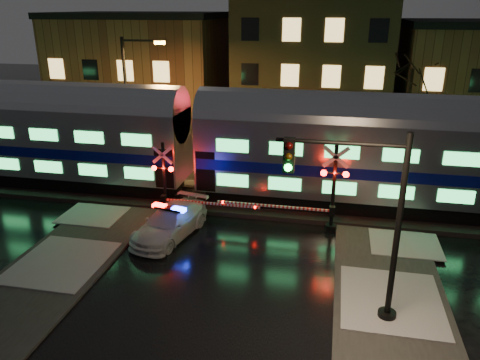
# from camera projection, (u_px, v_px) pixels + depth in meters

# --- Properties ---
(ground) EXTENTS (120.00, 120.00, 0.00)m
(ground) POSITION_uv_depth(u_px,v_px,m) (232.00, 246.00, 20.70)
(ground) COLOR black
(ground) RESTS_ON ground
(ballast) EXTENTS (90.00, 4.20, 0.24)m
(ballast) POSITION_uv_depth(u_px,v_px,m) (252.00, 200.00, 25.25)
(ballast) COLOR black
(ballast) RESTS_ON ground
(sidewalk_left) EXTENTS (4.00, 20.00, 0.12)m
(sidewalk_left) POSITION_uv_depth(u_px,v_px,m) (14.00, 307.00, 16.42)
(sidewalk_left) COLOR #2D2D2D
(sidewalk_left) RESTS_ON ground
(sidewalk_right) EXTENTS (4.00, 20.00, 0.12)m
(sidewalk_right) POSITION_uv_depth(u_px,v_px,m) (400.00, 360.00, 13.94)
(sidewalk_right) COLOR #2D2D2D
(sidewalk_right) RESTS_ON ground
(building_left) EXTENTS (14.00, 10.00, 9.00)m
(building_left) POSITION_uv_depth(u_px,v_px,m) (144.00, 71.00, 41.80)
(building_left) COLOR brown
(building_left) RESTS_ON ground
(building_mid) EXTENTS (12.00, 11.00, 11.50)m
(building_mid) POSITION_uv_depth(u_px,v_px,m) (314.00, 60.00, 38.96)
(building_mid) COLOR brown
(building_mid) RESTS_ON ground
(building_right) EXTENTS (12.00, 10.00, 8.50)m
(building_right) POSITION_uv_depth(u_px,v_px,m) (480.00, 84.00, 36.55)
(building_right) COLOR brown
(building_right) RESTS_ON ground
(train) EXTENTS (51.00, 3.12, 5.92)m
(train) POSITION_uv_depth(u_px,v_px,m) (193.00, 139.00, 24.72)
(train) COLOR black
(train) RESTS_ON ballast
(police_car) EXTENTS (2.85, 4.97, 1.52)m
(police_car) POSITION_uv_depth(u_px,v_px,m) (170.00, 223.00, 21.36)
(police_car) COLOR silver
(police_car) RESTS_ON ground
(crossing_signal_right) EXTENTS (6.14, 0.67, 4.35)m
(crossing_signal_right) POSITION_uv_depth(u_px,v_px,m) (325.00, 196.00, 21.45)
(crossing_signal_right) COLOR black
(crossing_signal_right) RESTS_ON ground
(crossing_signal_left) EXTENTS (5.44, 0.64, 3.85)m
(crossing_signal_left) POSITION_uv_depth(u_px,v_px,m) (171.00, 188.00, 22.94)
(crossing_signal_left) COLOR black
(crossing_signal_left) RESTS_ON ground
(traffic_light) EXTENTS (4.23, 0.73, 6.54)m
(traffic_light) POSITION_uv_depth(u_px,v_px,m) (365.00, 225.00, 14.78)
(traffic_light) COLOR black
(traffic_light) RESTS_ON ground
(streetlight) EXTENTS (2.77, 0.29, 8.27)m
(streetlight) POSITION_uv_depth(u_px,v_px,m) (131.00, 96.00, 28.90)
(streetlight) COLOR black
(streetlight) RESTS_ON ground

